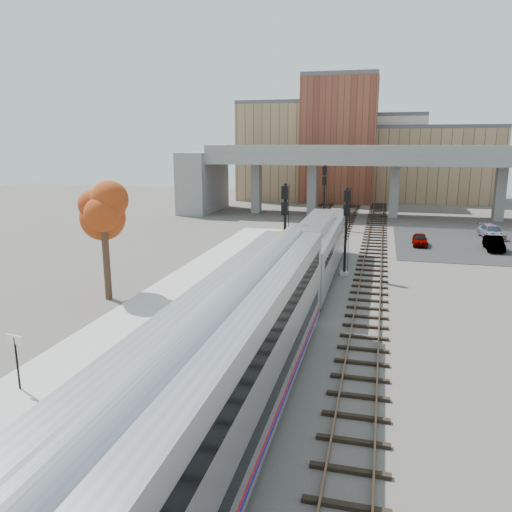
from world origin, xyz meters
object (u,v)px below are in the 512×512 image
at_px(coach, 223,377).
at_px(signal_mast_mid, 346,234).
at_px(tree, 103,212).
at_px(car_c, 492,232).
at_px(locomotive, 317,248).
at_px(signal_mast_far, 324,197).
at_px(car_a, 420,240).
at_px(signal_mast_near, 285,234).
at_px(car_b, 494,243).

distance_m(coach, signal_mast_mid, 23.72).
bearing_deg(tree, car_c, 45.38).
height_order(locomotive, car_c, locomotive).
xyz_separation_m(signal_mast_far, car_a, (10.41, -8.02, -3.06)).
xyz_separation_m(car_a, car_c, (7.56, 5.93, 0.08)).
bearing_deg(coach, car_c, 69.57).
bearing_deg(coach, signal_mast_near, 95.77).
bearing_deg(coach, signal_mast_mid, 85.16).
height_order(coach, car_c, coach).
distance_m(locomotive, signal_mast_far, 22.26).
xyz_separation_m(signal_mast_far, car_c, (17.98, -2.09, -2.98)).
relative_size(tree, car_b, 1.93).
bearing_deg(signal_mast_near, signal_mast_mid, 34.82).
bearing_deg(car_b, coach, -111.74).
height_order(coach, car_a, coach).
relative_size(locomotive, signal_mast_mid, 2.86).
bearing_deg(car_c, car_a, -150.24).
relative_size(signal_mast_far, tree, 0.95).
distance_m(signal_mast_mid, car_b, 18.02).
bearing_deg(coach, tree, 131.40).
distance_m(coach, signal_mast_near, 20.90).
xyz_separation_m(car_a, car_b, (6.54, -0.69, 0.07)).
height_order(coach, car_b, coach).
bearing_deg(locomotive, car_a, 59.45).
bearing_deg(car_a, car_c, 38.67).
relative_size(signal_mast_near, car_b, 1.79).
bearing_deg(tree, car_a, 47.65).
bearing_deg(signal_mast_far, coach, -87.31).
bearing_deg(signal_mast_near, locomotive, 41.05).
relative_size(signal_mast_far, car_b, 1.84).
distance_m(signal_mast_far, car_b, 19.29).
xyz_separation_m(coach, signal_mast_mid, (2.00, 23.63, 0.43)).
bearing_deg(locomotive, signal_mast_near, -138.95).
bearing_deg(car_c, coach, -118.78).
xyz_separation_m(signal_mast_near, car_b, (16.95, 15.23, -2.85)).
distance_m(coach, tree, 18.91).
height_order(tree, car_a, tree).
distance_m(locomotive, car_c, 25.60).
height_order(tree, car_b, tree).
bearing_deg(tree, car_b, 38.94).
distance_m(signal_mast_far, car_c, 18.34).
distance_m(signal_mast_near, car_c, 28.44).
xyz_separation_m(signal_mast_near, car_a, (10.41, 15.92, -2.92)).
height_order(signal_mast_near, car_c, signal_mast_near).
distance_m(signal_mast_near, signal_mast_far, 23.94).
bearing_deg(car_a, signal_mast_mid, -115.23).
bearing_deg(signal_mast_far, car_c, -6.64).
relative_size(coach, car_a, 7.24).
xyz_separation_m(signal_mast_mid, signal_mast_far, (-4.10, 21.09, 0.46)).
height_order(signal_mast_near, tree, tree).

